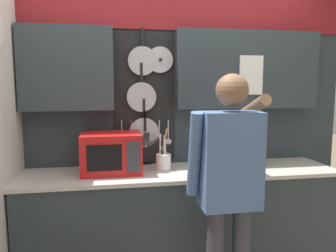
{
  "coord_description": "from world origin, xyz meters",
  "views": [
    {
      "loc": [
        -0.55,
        -2.53,
        1.63
      ],
      "look_at": [
        -0.08,
        0.18,
        1.28
      ],
      "focal_mm": 35.0,
      "sensor_mm": 36.0,
      "label": 1
    }
  ],
  "objects_px": {
    "utensil_crock": "(163,160)",
    "person": "(229,180)",
    "knife_block": "(254,154)",
    "microwave": "(111,153)"
  },
  "relations": [
    {
      "from": "knife_block",
      "to": "person",
      "type": "relative_size",
      "value": 0.17
    },
    {
      "from": "microwave",
      "to": "knife_block",
      "type": "distance_m",
      "value": 1.2
    },
    {
      "from": "utensil_crock",
      "to": "knife_block",
      "type": "bearing_deg",
      "value": -0.12
    },
    {
      "from": "utensil_crock",
      "to": "person",
      "type": "height_order",
      "value": "person"
    },
    {
      "from": "microwave",
      "to": "utensil_crock",
      "type": "bearing_deg",
      "value": 0.3
    },
    {
      "from": "utensil_crock",
      "to": "microwave",
      "type": "bearing_deg",
      "value": -179.7
    },
    {
      "from": "knife_block",
      "to": "utensil_crock",
      "type": "xyz_separation_m",
      "value": [
        -0.78,
        0.0,
        -0.02
      ]
    },
    {
      "from": "microwave",
      "to": "person",
      "type": "distance_m",
      "value": 0.97
    },
    {
      "from": "knife_block",
      "to": "utensil_crock",
      "type": "height_order",
      "value": "utensil_crock"
    },
    {
      "from": "knife_block",
      "to": "utensil_crock",
      "type": "relative_size",
      "value": 0.83
    }
  ]
}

